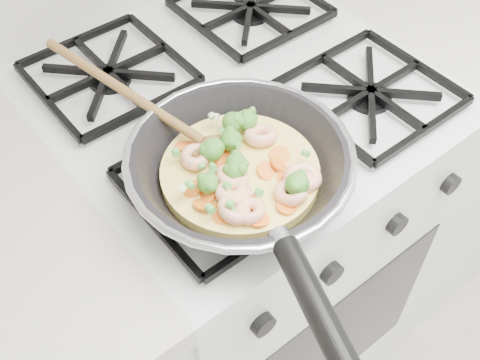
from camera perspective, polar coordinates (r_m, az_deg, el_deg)
stove at (r=1.31m, az=-0.17°, el=-6.12°), size 0.60×0.60×0.92m
counter_right at (r=1.76m, az=20.80°, el=7.63°), size 1.00×0.60×0.90m
skillet at (r=0.78m, az=0.11°, el=1.02°), size 0.30×0.66×0.09m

